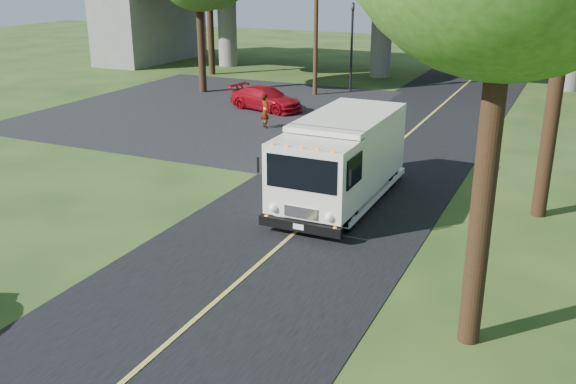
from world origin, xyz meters
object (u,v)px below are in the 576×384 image
Objects in this scene: traffic_signal at (352,38)px; red_sedan at (266,99)px; step_van at (342,157)px; utility_pole at (316,15)px; pedestrian at (265,111)px.

red_sedan is at bearing -107.81° from traffic_signal.
step_van is (6.28, -18.52, -1.68)m from traffic_signal.
traffic_signal is 19.63m from step_van.
pedestrian is at bearing -83.08° from utility_pole.
red_sedan is 4.01m from pedestrian.
utility_pole is at bearing 5.18° from red_sedan.
utility_pole is 5.56× the size of pedestrian.
step_van is 1.59× the size of red_sedan.
step_van is at bearing -64.77° from utility_pole.
red_sedan is 2.59× the size of pedestrian.
pedestrian is (1.77, -3.59, 0.20)m from red_sedan.
red_sedan is (-0.73, -4.95, -3.99)m from utility_pole.
traffic_signal is at bearing -4.20° from red_sedan.
utility_pole is 1.35× the size of step_van.
utility_pole is 2.15× the size of red_sedan.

